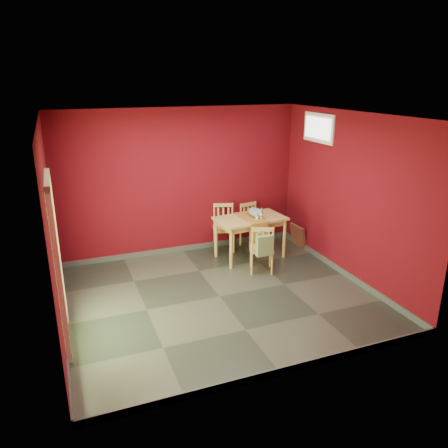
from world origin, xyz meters
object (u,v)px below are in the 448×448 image
object	(u,v)px
chair_far_right	(252,225)
picture_frame	(298,236)
cat	(255,211)
tote_bag	(265,246)
dining_table	(250,223)
chair_near	(262,248)
chair_far_left	(224,227)

from	to	relation	value
chair_far_right	picture_frame	size ratio (longest dim) A/B	1.92
chair_far_right	cat	size ratio (longest dim) A/B	1.88
tote_bag	picture_frame	distance (m)	1.64
tote_bag	dining_table	bearing A→B (deg)	81.20
picture_frame	dining_table	bearing A→B (deg)	-172.48
dining_table	tote_bag	distance (m)	0.88
dining_table	tote_bag	bearing A→B (deg)	-98.80
picture_frame	tote_bag	bearing A→B (deg)	-140.94
cat	chair_near	bearing A→B (deg)	-113.29
dining_table	picture_frame	distance (m)	1.21
chair_far_left	tote_bag	world-z (taller)	chair_far_left
dining_table	chair_far_left	world-z (taller)	chair_far_left
chair_near	tote_bag	world-z (taller)	chair_near
chair_near	picture_frame	size ratio (longest dim) A/B	1.90
chair_far_left	chair_far_right	world-z (taller)	chair_far_left
tote_bag	picture_frame	world-z (taller)	tote_bag
picture_frame	chair_near	bearing A→B (deg)	-145.90
chair_far_left	chair_near	world-z (taller)	chair_far_left
dining_table	picture_frame	bearing A→B (deg)	7.52
cat	picture_frame	world-z (taller)	cat
chair_far_left	chair_far_right	distance (m)	0.57
dining_table	chair_far_left	size ratio (longest dim) A/B	1.46
chair_far_right	picture_frame	distance (m)	0.95
chair_far_right	chair_near	xyz separation A→B (m)	(-0.35, -1.18, -0.00)
chair_far_right	cat	bearing A→B (deg)	-108.59
tote_bag	cat	distance (m)	0.97
chair_far_left	chair_far_right	xyz separation A→B (m)	(0.57, -0.05, -0.01)
dining_table	chair_far_right	world-z (taller)	chair_far_right
dining_table	cat	distance (m)	0.23
chair_far_right	chair_near	distance (m)	1.23
dining_table	cat	size ratio (longest dim) A/B	2.84
chair_near	cat	size ratio (longest dim) A/B	1.86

